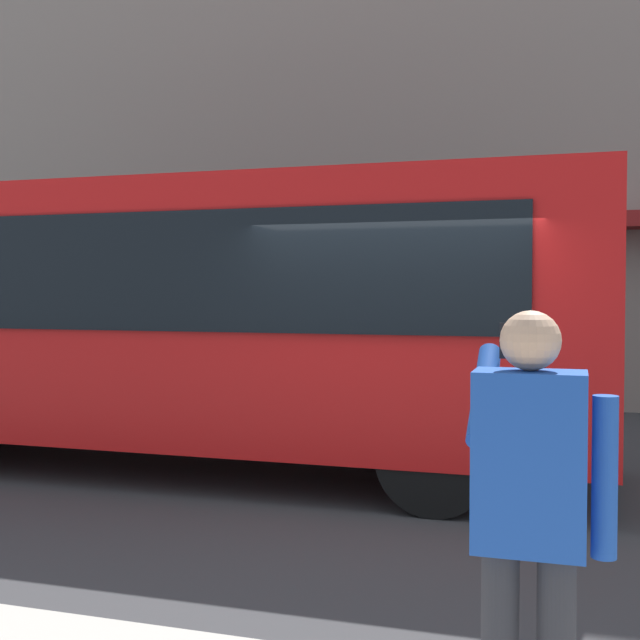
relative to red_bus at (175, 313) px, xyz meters
name	(u,v)px	position (x,y,z in m)	size (l,w,h in m)	color
ground_plane	(404,500)	(-2.67, 0.68, -1.68)	(60.00, 60.00, 0.00)	#38383A
building_facade_far	(488,49)	(-2.68, -6.12, 4.30)	(28.00, 1.55, 12.00)	gray
red_bus	(175,313)	(0.00, 0.00, 0.00)	(9.05, 2.54, 3.08)	red
pedestrian_photographer	(530,504)	(-4.00, 4.93, -0.54)	(0.53, 0.52, 1.70)	#2D2D33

